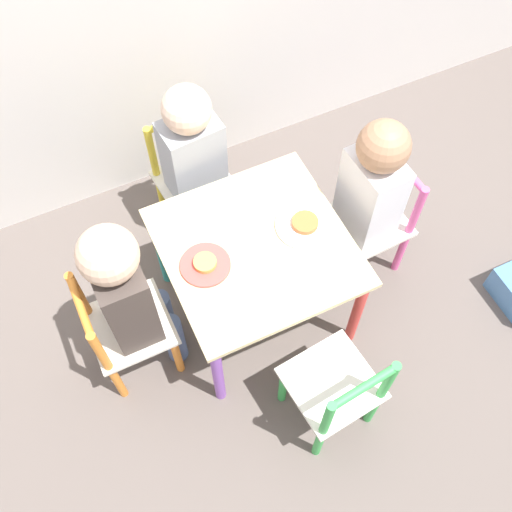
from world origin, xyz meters
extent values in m
plane|color=#5B514C|center=(0.00, 0.00, 0.00)|extent=(6.00, 6.00, 0.00)
cube|color=beige|center=(0.00, 0.00, 0.42)|extent=(0.58, 0.58, 0.02)
cylinder|color=#8E51BC|center=(-0.26, -0.26, 0.21)|extent=(0.04, 0.04, 0.41)
cylinder|color=#DB3D38|center=(0.26, -0.26, 0.21)|extent=(0.04, 0.04, 0.41)
cylinder|color=teal|center=(-0.26, 0.26, 0.21)|extent=(0.04, 0.04, 0.41)
cylinder|color=#387AD1|center=(0.26, 0.26, 0.21)|extent=(0.04, 0.04, 0.41)
cube|color=silver|center=(0.45, 0.02, 0.26)|extent=(0.27, 0.27, 0.02)
cylinder|color=#E5599E|center=(0.34, 0.12, 0.12)|extent=(0.03, 0.03, 0.25)
cylinder|color=#E5599E|center=(0.35, -0.09, 0.12)|extent=(0.03, 0.03, 0.25)
cylinder|color=#E5599E|center=(0.55, 0.13, 0.12)|extent=(0.03, 0.03, 0.25)
cylinder|color=#E5599E|center=(0.56, -0.08, 0.12)|extent=(0.03, 0.03, 0.25)
cylinder|color=#E5599E|center=(0.55, 0.13, 0.38)|extent=(0.03, 0.03, 0.26)
cylinder|color=#E5599E|center=(0.56, -0.08, 0.38)|extent=(0.03, 0.03, 0.26)
cylinder|color=#E5599E|center=(0.56, 0.03, 0.49)|extent=(0.03, 0.21, 0.02)
cube|color=silver|center=(-0.45, 0.00, 0.26)|extent=(0.26, 0.26, 0.02)
cylinder|color=orange|center=(-0.35, -0.11, 0.12)|extent=(0.03, 0.03, 0.25)
cylinder|color=orange|center=(-0.35, 0.10, 0.12)|extent=(0.03, 0.03, 0.25)
cylinder|color=orange|center=(-0.56, -0.11, 0.12)|extent=(0.03, 0.03, 0.25)
cylinder|color=orange|center=(-0.56, 0.10, 0.12)|extent=(0.03, 0.03, 0.25)
cylinder|color=orange|center=(-0.56, -0.11, 0.38)|extent=(0.03, 0.03, 0.26)
cylinder|color=orange|center=(-0.56, 0.10, 0.38)|extent=(0.03, 0.03, 0.26)
cylinder|color=orange|center=(-0.56, 0.00, 0.49)|extent=(0.02, 0.21, 0.02)
cube|color=silver|center=(-0.04, 0.45, 0.26)|extent=(0.28, 0.28, 0.02)
cylinder|color=yellow|center=(-0.14, 0.34, 0.12)|extent=(0.03, 0.03, 0.25)
cylinder|color=yellow|center=(0.07, 0.36, 0.12)|extent=(0.03, 0.03, 0.25)
cylinder|color=yellow|center=(-0.16, 0.55, 0.12)|extent=(0.03, 0.03, 0.25)
cylinder|color=yellow|center=(0.06, 0.57, 0.12)|extent=(0.03, 0.03, 0.25)
cylinder|color=yellow|center=(-0.16, 0.55, 0.38)|extent=(0.03, 0.03, 0.26)
cylinder|color=yellow|center=(0.06, 0.57, 0.38)|extent=(0.03, 0.03, 0.26)
cylinder|color=yellow|center=(-0.05, 0.56, 0.49)|extent=(0.21, 0.04, 0.02)
cube|color=silver|center=(0.05, -0.45, 0.26)|extent=(0.28, 0.28, 0.02)
cylinder|color=green|center=(0.14, -0.34, 0.12)|extent=(0.03, 0.03, 0.25)
cylinder|color=green|center=(-0.07, -0.36, 0.12)|extent=(0.03, 0.03, 0.25)
cylinder|color=green|center=(0.16, -0.55, 0.12)|extent=(0.03, 0.03, 0.25)
cylinder|color=green|center=(-0.05, -0.57, 0.12)|extent=(0.03, 0.03, 0.25)
cylinder|color=green|center=(0.16, -0.55, 0.38)|extent=(0.03, 0.03, 0.26)
cylinder|color=green|center=(-0.05, -0.57, 0.38)|extent=(0.03, 0.03, 0.26)
cylinder|color=green|center=(0.06, -0.56, 0.49)|extent=(0.21, 0.05, 0.02)
cylinder|color=#7A6B5B|center=(0.33, 0.07, 0.13)|extent=(0.07, 0.07, 0.26)
cylinder|color=#7A6B5B|center=(0.34, -0.03, 0.13)|extent=(0.07, 0.07, 0.26)
cube|color=silver|center=(0.43, 0.02, 0.43)|extent=(0.15, 0.21, 0.33)
sphere|color=#A37556|center=(0.43, 0.02, 0.67)|extent=(0.17, 0.17, 0.17)
cylinder|color=#4C608E|center=(-0.33, -0.05, 0.13)|extent=(0.07, 0.07, 0.26)
cylinder|color=#4C608E|center=(-0.33, 0.05, 0.13)|extent=(0.07, 0.07, 0.26)
cube|color=#423833|center=(-0.43, 0.00, 0.44)|extent=(0.14, 0.20, 0.35)
sphere|color=#DBB293|center=(-0.43, 0.00, 0.68)|extent=(0.17, 0.17, 0.17)
cylinder|color=#4C608E|center=(-0.08, 0.33, 0.13)|extent=(0.07, 0.07, 0.26)
cylinder|color=#4C608E|center=(0.02, 0.34, 0.13)|extent=(0.07, 0.07, 0.26)
cube|color=#999EA8|center=(-0.04, 0.43, 0.42)|extent=(0.21, 0.16, 0.32)
sphere|color=beige|center=(-0.04, 0.43, 0.65)|extent=(0.17, 0.17, 0.17)
cylinder|color=white|center=(0.17, 0.00, 0.44)|extent=(0.19, 0.19, 0.01)
cylinder|color=#CC6633|center=(0.17, 0.00, 0.45)|extent=(0.09, 0.09, 0.02)
cylinder|color=#E54C47|center=(-0.17, 0.00, 0.44)|extent=(0.16, 0.16, 0.01)
cylinder|color=gold|center=(-0.17, 0.00, 0.45)|extent=(0.07, 0.07, 0.02)
camera|label=1|loc=(-0.43, -0.90, 2.04)|focal=42.00mm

